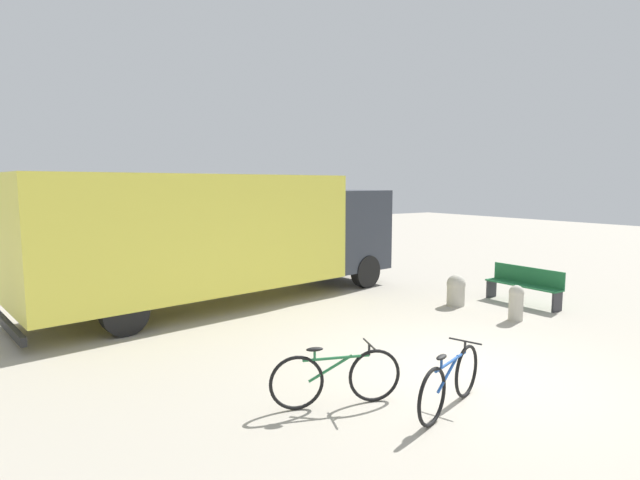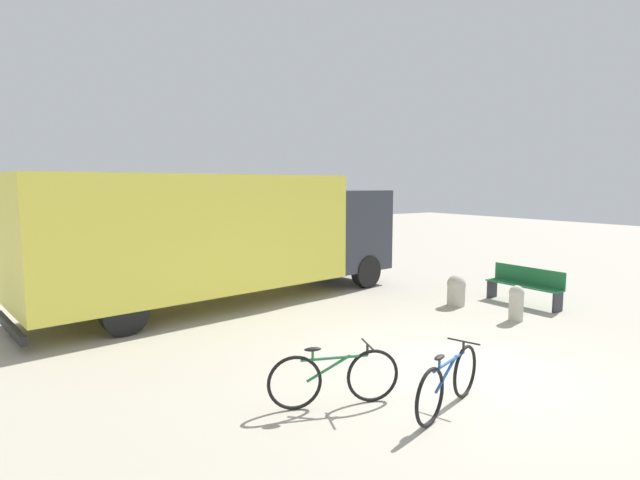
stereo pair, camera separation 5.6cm
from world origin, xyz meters
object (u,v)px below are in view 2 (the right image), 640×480
Objects in this scene: delivery_truck at (225,232)px; bicycle_near at (334,377)px; park_bench at (525,284)px; bicycle_middle at (448,382)px; bollard_far_bench at (456,290)px; bollard_near_bench at (516,302)px.

delivery_truck is 5.77× the size of bicycle_near.
park_bench is 6.40m from bicycle_middle.
bicycle_near is 6.02m from bollard_far_bench.
bicycle_middle is 4.76m from bollard_near_bench.
bollard_near_bench reaches higher than bollard_far_bench.
bollard_near_bench is (4.29, 2.08, 0.03)m from bicycle_middle.
delivery_truck is 6.62m from bollard_near_bench.
park_bench is 1.11× the size of bicycle_near.
delivery_truck reaches higher than bicycle_near.
bollard_near_bench is 1.02× the size of bollard_far_bench.
bollard_far_bench is at bearing 22.41° from bicycle_middle.
bicycle_middle reaches higher than bollard_near_bench.
bollard_near_bench is (-1.44, -0.78, -0.08)m from park_bench.
delivery_truck is 7.15m from park_bench.
bicycle_middle is at bearing -97.59° from delivery_truck.
delivery_truck is 12.77× the size of bollard_near_bench.
bicycle_near is 2.21× the size of bollard_near_bench.
bicycle_middle is at bearing 115.93° from park_bench.
bicycle_near is at bearing -152.81° from bollard_far_bench.
bicycle_middle is at bearing -154.09° from bollard_near_bench.
park_bench is 1.67m from bollard_far_bench.
bicycle_near and bicycle_middle have the same top height.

